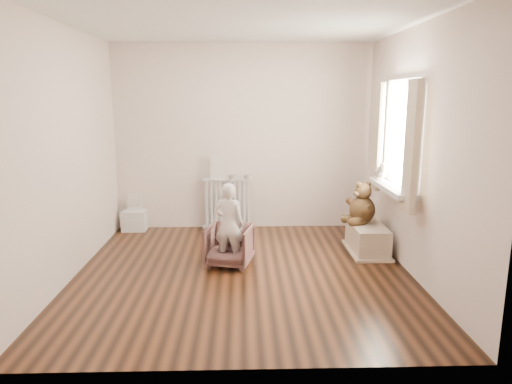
{
  "coord_description": "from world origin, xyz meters",
  "views": [
    {
      "loc": [
        -0.0,
        -4.67,
        1.87
      ],
      "look_at": [
        0.15,
        0.45,
        0.8
      ],
      "focal_mm": 32.0,
      "sensor_mm": 36.0,
      "label": 1
    }
  ],
  "objects_px": {
    "child": "(229,224)",
    "toy_bench": "(367,236)",
    "toy_vanity": "(134,212)",
    "teddy_bear": "(363,197)",
    "radiator": "(227,203)",
    "plush_cat": "(381,171)",
    "armchair": "(229,245)"
  },
  "relations": [
    {
      "from": "toy_bench",
      "to": "plush_cat",
      "type": "distance_m",
      "value": 0.81
    },
    {
      "from": "armchair",
      "to": "child",
      "type": "distance_m",
      "value": 0.27
    },
    {
      "from": "toy_vanity",
      "to": "plush_cat",
      "type": "height_order",
      "value": "plush_cat"
    },
    {
      "from": "teddy_bear",
      "to": "toy_vanity",
      "type": "bearing_deg",
      "value": 141.35
    },
    {
      "from": "child",
      "to": "toy_bench",
      "type": "distance_m",
      "value": 1.76
    },
    {
      "from": "radiator",
      "to": "toy_vanity",
      "type": "distance_m",
      "value": 1.33
    },
    {
      "from": "armchair",
      "to": "teddy_bear",
      "type": "distance_m",
      "value": 1.76
    },
    {
      "from": "radiator",
      "to": "toy_bench",
      "type": "distance_m",
      "value": 2.04
    },
    {
      "from": "armchair",
      "to": "plush_cat",
      "type": "height_order",
      "value": "plush_cat"
    },
    {
      "from": "toy_vanity",
      "to": "armchair",
      "type": "distance_m",
      "value": 1.98
    },
    {
      "from": "radiator",
      "to": "child",
      "type": "height_order",
      "value": "child"
    },
    {
      "from": "child",
      "to": "plush_cat",
      "type": "bearing_deg",
      "value": -151.52
    },
    {
      "from": "plush_cat",
      "to": "toy_bench",
      "type": "bearing_deg",
      "value": -154.08
    },
    {
      "from": "toy_vanity",
      "to": "plush_cat",
      "type": "bearing_deg",
      "value": -16.88
    },
    {
      "from": "toy_bench",
      "to": "teddy_bear",
      "type": "height_order",
      "value": "teddy_bear"
    },
    {
      "from": "child",
      "to": "plush_cat",
      "type": "distance_m",
      "value": 1.95
    },
    {
      "from": "radiator",
      "to": "toy_vanity",
      "type": "height_order",
      "value": "radiator"
    },
    {
      "from": "armchair",
      "to": "toy_bench",
      "type": "distance_m",
      "value": 1.72
    },
    {
      "from": "radiator",
      "to": "toy_bench",
      "type": "relative_size",
      "value": 1.02
    },
    {
      "from": "toy_vanity",
      "to": "toy_bench",
      "type": "distance_m",
      "value": 3.24
    },
    {
      "from": "teddy_bear",
      "to": "plush_cat",
      "type": "height_order",
      "value": "plush_cat"
    },
    {
      "from": "armchair",
      "to": "child",
      "type": "xyz_separation_m",
      "value": [
        0.0,
        -0.05,
        0.26
      ]
    },
    {
      "from": "toy_bench",
      "to": "child",
      "type": "bearing_deg",
      "value": -165.42
    },
    {
      "from": "armchair",
      "to": "plush_cat",
      "type": "distance_m",
      "value": 2.02
    },
    {
      "from": "toy_vanity",
      "to": "teddy_bear",
      "type": "distance_m",
      "value": 3.18
    },
    {
      "from": "radiator",
      "to": "child",
      "type": "distance_m",
      "value": 1.49
    },
    {
      "from": "radiator",
      "to": "child",
      "type": "relative_size",
      "value": 0.79
    },
    {
      "from": "teddy_bear",
      "to": "plush_cat",
      "type": "bearing_deg",
      "value": -42.47
    },
    {
      "from": "radiator",
      "to": "plush_cat",
      "type": "relative_size",
      "value": 2.88
    },
    {
      "from": "child",
      "to": "teddy_bear",
      "type": "distance_m",
      "value": 1.73
    },
    {
      "from": "toy_vanity",
      "to": "teddy_bear",
      "type": "relative_size",
      "value": 1.03
    },
    {
      "from": "plush_cat",
      "to": "armchair",
      "type": "bearing_deg",
      "value": -158.34
    }
  ]
}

